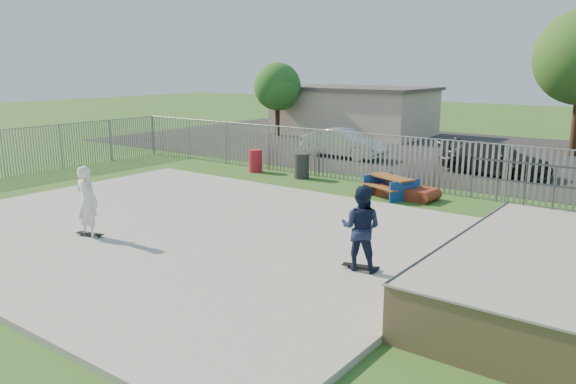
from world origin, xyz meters
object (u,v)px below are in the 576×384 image
Objects in this scene: tree_left at (277,87)px; funbox at (404,192)px; picnic_table at (391,186)px; skater_navy at (361,228)px; trash_bin_grey at (302,166)px; skater_white at (87,201)px; car_dark at (495,159)px; trash_bin_red at (255,161)px; car_silver at (344,143)px.

funbox is at bearing -38.08° from tree_left.
tree_left is (-14.15, 11.61, 2.86)m from picnic_table.
picnic_table is 18.52m from tree_left.
skater_navy is (17.11, -19.04, -2.13)m from tree_left.
skater_white is at bearing -87.55° from trash_bin_grey.
skater_white is at bearing 165.69° from car_dark.
skater_navy is (7.47, -8.26, 0.59)m from trash_bin_grey.
tree_left reaches higher than trash_bin_grey.
car_silver reaches higher than trash_bin_red.
trash_bin_red is at bearing 128.45° from car_dark.
skater_white reaches higher than picnic_table.
car_silver reaches higher than car_dark.
skater_navy reaches higher than funbox.
picnic_table is 8.04m from skater_navy.
car_silver is 16.11m from skater_white.
picnic_table is at bearing -117.58° from skater_white.
car_dark is at bearing 97.86° from picnic_table.
car_dark reaches higher than picnic_table.
car_silver is 2.31× the size of skater_white.
picnic_table is 1.14× the size of skater_navy.
skater_navy is (2.96, -7.44, 0.73)m from picnic_table.
car_dark is at bearing -114.44° from skater_white.
picnic_table is 10.45m from skater_white.
trash_bin_grey reaches higher than funbox.
tree_left is at bearing 131.80° from trash_bin_grey.
car_dark is at bearing 41.84° from trash_bin_grey.
trash_bin_red is 0.20× the size of tree_left.
skater_white reaches higher than car_dark.
tree_left reaches higher than picnic_table.
trash_bin_grey is (2.47, 0.05, 0.03)m from trash_bin_red.
skater_white is (-5.78, -16.00, 0.40)m from car_dark.
car_silver is at bearing 155.30° from picnic_table.
trash_bin_grey is 0.24× the size of car_silver.
tree_left is at bearing 77.36° from car_dark.
funbox is 8.09m from skater_navy.
skater_white is (10.08, -21.20, -2.13)m from tree_left.
car_dark is 17.01m from skater_white.
tree_left is (-8.28, 5.20, 2.49)m from car_silver.
funbox is at bearing -7.36° from trash_bin_grey.
trash_bin_grey is 10.45m from skater_white.
funbox is at bearing 47.53° from picnic_table.
trash_bin_grey is 14.71m from tree_left.
trash_bin_red is 10.79m from skater_white.
car_silver is (-6.29, 6.21, 0.54)m from funbox.
car_dark reaches higher than trash_bin_red.
skater_navy reaches higher than car_silver.
picnic_table is 8.70m from car_silver.
car_dark is 2.46× the size of skater_navy.
skater_navy reaches higher than car_dark.
skater_navy is 7.35m from skater_white.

